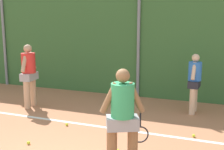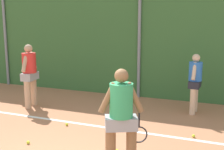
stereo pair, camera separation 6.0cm
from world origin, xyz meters
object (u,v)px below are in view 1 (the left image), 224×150
object	(u,v)px
player_backcourt_far	(194,80)
tennis_ball_10	(67,124)
player_foreground_near	(123,116)
tennis_ball_8	(194,136)
player_midcourt	(29,72)
tennis_ball_4	(28,143)

from	to	relation	value
player_backcourt_far	tennis_ball_10	bearing A→B (deg)	132.55
player_foreground_near	player_backcourt_far	distance (m)	3.70
tennis_ball_8	tennis_ball_10	xyz separation A→B (m)	(-2.86, -0.37, 0.00)
player_backcourt_far	player_foreground_near	bearing A→B (deg)	172.38
player_midcourt	tennis_ball_10	size ratio (longest dim) A/B	27.19
player_foreground_near	player_backcourt_far	xyz separation A→B (m)	(0.79, 3.61, -0.06)
player_backcourt_far	tennis_ball_8	world-z (taller)	player_backcourt_far
player_foreground_near	tennis_ball_4	distance (m)	2.32
player_backcourt_far	tennis_ball_4	xyz separation A→B (m)	(-2.89, -3.26, -0.86)
tennis_ball_10	player_midcourt	bearing A→B (deg)	150.63
player_backcourt_far	tennis_ball_4	world-z (taller)	player_backcourt_far
player_midcourt	player_foreground_near	bearing A→B (deg)	-132.14
tennis_ball_4	tennis_ball_8	distance (m)	3.43
player_backcourt_far	player_midcourt	bearing A→B (deg)	108.70
player_foreground_near	tennis_ball_8	world-z (taller)	player_foreground_near
tennis_ball_4	tennis_ball_10	world-z (taller)	same
tennis_ball_8	tennis_ball_10	bearing A→B (deg)	-172.54
player_midcourt	player_backcourt_far	distance (m)	4.57
tennis_ball_10	player_foreground_near	bearing A→B (deg)	-38.72
player_foreground_near	tennis_ball_10	distance (m)	2.60
player_foreground_near	tennis_ball_8	distance (m)	2.32
player_midcourt	tennis_ball_4	world-z (taller)	player_midcourt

